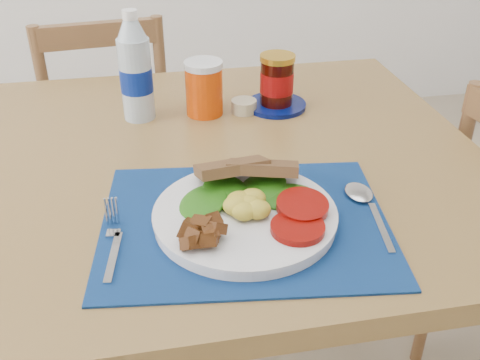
# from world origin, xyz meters

# --- Properties ---
(table) EXTENTS (1.40, 0.90, 0.75)m
(table) POSITION_xyz_m (0.00, 0.20, 0.67)
(table) COLOR brown
(table) RESTS_ON ground
(chair_far) EXTENTS (0.42, 0.40, 1.03)m
(chair_far) POSITION_xyz_m (-0.03, 0.91, 0.53)
(chair_far) COLOR brown
(chair_far) RESTS_ON ground
(placemat) EXTENTS (0.47, 0.39, 0.00)m
(placemat) POSITION_xyz_m (0.21, -0.02, 0.75)
(placemat) COLOR black
(placemat) RESTS_ON table
(breakfast_plate) EXTENTS (0.28, 0.28, 0.07)m
(breakfast_plate) POSITION_xyz_m (0.20, -0.03, 0.77)
(breakfast_plate) COLOR silver
(breakfast_plate) RESTS_ON placemat
(fork) EXTENTS (0.03, 0.16, 0.00)m
(fork) POSITION_xyz_m (0.01, -0.04, 0.76)
(fork) COLOR #B2B5BA
(fork) RESTS_ON placemat
(spoon) EXTENTS (0.04, 0.19, 0.01)m
(spoon) POSITION_xyz_m (0.41, -0.01, 0.76)
(spoon) COLOR #B2B5BA
(spoon) RESTS_ON placemat
(water_bottle) EXTENTS (0.07, 0.07, 0.23)m
(water_bottle) POSITION_xyz_m (0.07, 0.39, 0.85)
(water_bottle) COLOR #ADBFCC
(water_bottle) RESTS_ON table
(juice_glass) EXTENTS (0.08, 0.08, 0.11)m
(juice_glass) POSITION_xyz_m (0.20, 0.39, 0.80)
(juice_glass) COLOR #D13D05
(juice_glass) RESTS_ON table
(ramekin) EXTENTS (0.05, 0.05, 0.03)m
(ramekin) POSITION_xyz_m (0.29, 0.38, 0.76)
(ramekin) COLOR tan
(ramekin) RESTS_ON table
(jam_on_saucer) EXTENTS (0.13, 0.13, 0.12)m
(jam_on_saucer) POSITION_xyz_m (0.36, 0.39, 0.80)
(jam_on_saucer) COLOR #040F4F
(jam_on_saucer) RESTS_ON table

